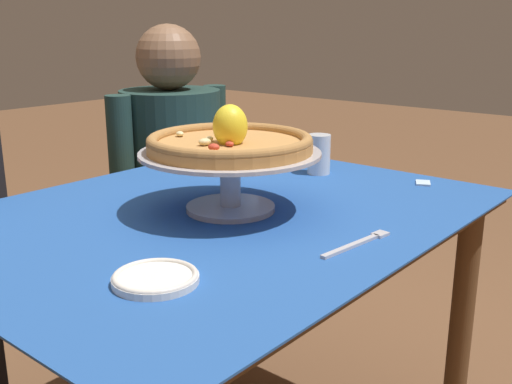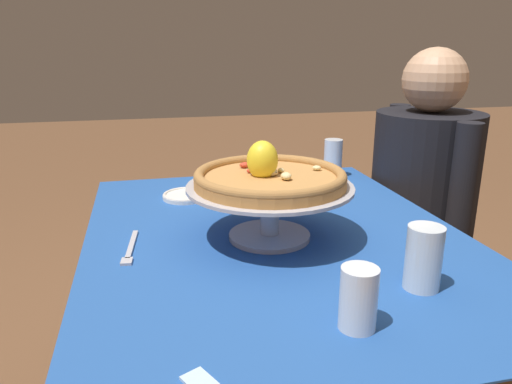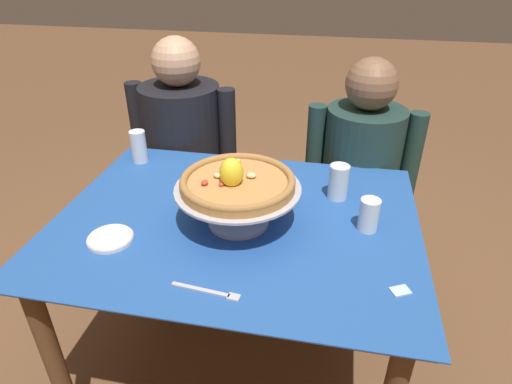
% 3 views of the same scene
% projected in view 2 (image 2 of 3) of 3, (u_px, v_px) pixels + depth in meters
% --- Properties ---
extents(dining_table, '(1.20, 0.93, 0.73)m').
position_uv_depth(dining_table, '(276.00, 274.00, 1.24)').
color(dining_table, brown).
rests_on(dining_table, ground).
extents(pizza_stand, '(0.40, 0.40, 0.13)m').
position_uv_depth(pizza_stand, '(270.00, 202.00, 1.17)').
color(pizza_stand, '#B7B7C1').
rests_on(pizza_stand, dining_table).
extents(pizza, '(0.36, 0.36, 0.10)m').
position_uv_depth(pizza, '(269.00, 176.00, 1.15)').
color(pizza, '#BC8447').
rests_on(pizza, pizza_stand).
extents(water_glass_back_right, '(0.07, 0.07, 0.13)m').
position_uv_depth(water_glass_back_right, '(423.00, 262.00, 0.94)').
color(water_glass_back_right, silver).
rests_on(water_glass_back_right, dining_table).
extents(water_glass_back_left, '(0.06, 0.06, 0.13)m').
position_uv_depth(water_glass_back_left, '(333.00, 160.00, 1.72)').
color(water_glass_back_left, white).
rests_on(water_glass_back_left, dining_table).
extents(water_glass_side_right, '(0.06, 0.06, 0.11)m').
position_uv_depth(water_glass_side_right, '(358.00, 303.00, 0.81)').
color(water_glass_side_right, white).
rests_on(water_glass_side_right, dining_table).
extents(side_plate, '(0.14, 0.14, 0.02)m').
position_uv_depth(side_plate, '(186.00, 195.00, 1.49)').
color(side_plate, white).
rests_on(side_plate, dining_table).
extents(dinner_fork, '(0.19, 0.04, 0.01)m').
position_uv_depth(dinner_fork, '(130.00, 249.00, 1.12)').
color(dinner_fork, '#B7B7C1').
rests_on(dinner_fork, dining_table).
extents(sugar_packet, '(0.06, 0.05, 0.00)m').
position_uv_depth(sugar_packet, '(199.00, 382.00, 0.68)').
color(sugar_packet, silver).
rests_on(sugar_packet, dining_table).
extents(diner_left, '(0.53, 0.38, 1.18)m').
position_uv_depth(diner_left, '(421.00, 215.00, 1.79)').
color(diner_left, black).
rests_on(diner_left, ground).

